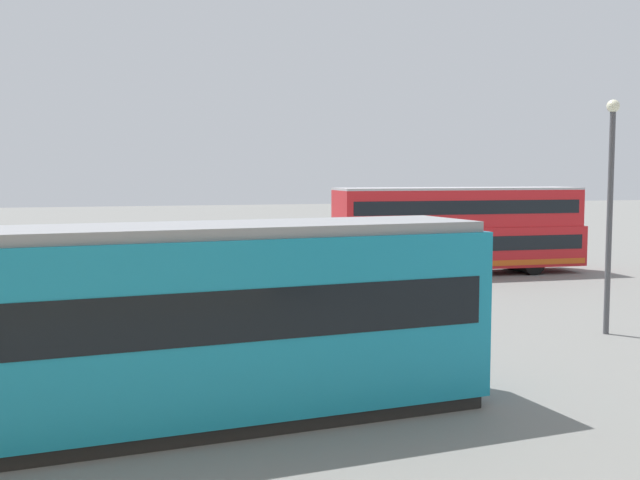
{
  "coord_description": "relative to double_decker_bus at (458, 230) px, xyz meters",
  "views": [
    {
      "loc": [
        10.47,
        28.27,
        4.57
      ],
      "look_at": [
        3.14,
        3.68,
        2.33
      ],
      "focal_mm": 43.54,
      "sensor_mm": 36.0,
      "label": 1
    }
  ],
  "objects": [
    {
      "name": "pedestrian_railing",
      "position": [
        10.17,
        9.82,
        -1.27
      ],
      "size": [
        6.29,
        0.39,
        1.08
      ],
      "color": "gray",
      "rests_on": "ground"
    },
    {
      "name": "tram_yellow",
      "position": [
        15.95,
        17.72,
        -0.11
      ],
      "size": [
        14.93,
        3.9,
        3.64
      ],
      "color": "teal",
      "rests_on": "ground"
    },
    {
      "name": "street_lamp",
      "position": [
        1.86,
        12.97,
        1.87
      ],
      "size": [
        0.36,
        0.36,
        6.59
      ],
      "color": "#4C4C51",
      "rests_on": "ground"
    },
    {
      "name": "double_decker_bus",
      "position": [
        0.0,
        0.0,
        0.0
      ],
      "size": [
        11.6,
        2.98,
        3.9
      ],
      "color": "red",
      "rests_on": "ground"
    },
    {
      "name": "ground_plane",
      "position": [
        5.39,
        3.18,
        -1.99
      ],
      "size": [
        160.0,
        160.0,
        0.0
      ],
      "primitive_type": "plane",
      "color": "slate"
    },
    {
      "name": "info_sign",
      "position": [
        15.34,
        9.3,
        -0.32
      ],
      "size": [
        1.06,
        0.27,
        2.44
      ],
      "color": "slate",
      "rests_on": "ground"
    },
    {
      "name": "pedestrian_near_railing",
      "position": [
        9.31,
        7.6,
        -0.95
      ],
      "size": [
        0.34,
        0.36,
        1.8
      ],
      "color": "#4C3F2D",
      "rests_on": "ground"
    }
  ]
}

